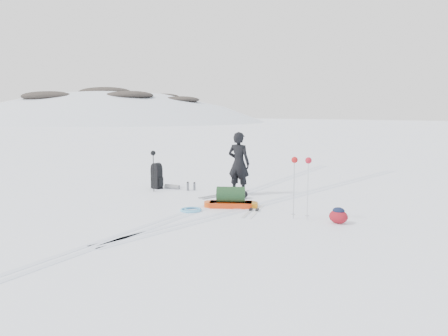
{
  "coord_description": "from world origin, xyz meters",
  "views": [
    {
      "loc": [
        6.93,
        -10.01,
        2.58
      ],
      "look_at": [
        0.05,
        -0.07,
        0.95
      ],
      "focal_mm": 35.0,
      "sensor_mm": 36.0,
      "label": 1
    }
  ],
  "objects_px": {
    "expedition_rucksack": "(159,177)",
    "ski_poles_black": "(153,158)",
    "skier": "(239,163)",
    "pulk_sled": "(231,199)"
  },
  "relations": [
    {
      "from": "pulk_sled",
      "to": "expedition_rucksack",
      "type": "xyz_separation_m",
      "value": [
        -3.47,
        0.94,
        0.18
      ]
    },
    {
      "from": "pulk_sled",
      "to": "ski_poles_black",
      "type": "height_order",
      "value": "ski_poles_black"
    },
    {
      "from": "expedition_rucksack",
      "to": "ski_poles_black",
      "type": "bearing_deg",
      "value": -58.49
    },
    {
      "from": "skier",
      "to": "ski_poles_black",
      "type": "distance_m",
      "value": 2.72
    },
    {
      "from": "skier",
      "to": "expedition_rucksack",
      "type": "relative_size",
      "value": 2.12
    },
    {
      "from": "ski_poles_black",
      "to": "expedition_rucksack",
      "type": "bearing_deg",
      "value": 111.48
    },
    {
      "from": "pulk_sled",
      "to": "expedition_rucksack",
      "type": "relative_size",
      "value": 1.6
    },
    {
      "from": "ski_poles_black",
      "to": "pulk_sled",
      "type": "bearing_deg",
      "value": -12.53
    },
    {
      "from": "skier",
      "to": "ski_poles_black",
      "type": "xyz_separation_m",
      "value": [
        -2.5,
        -1.08,
        0.11
      ]
    },
    {
      "from": "skier",
      "to": "ski_poles_black",
      "type": "relative_size",
      "value": 1.47
    }
  ]
}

